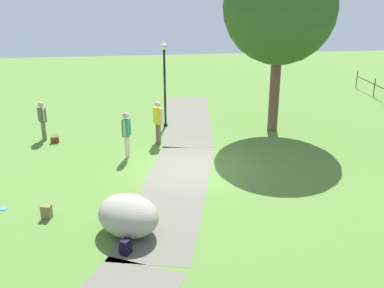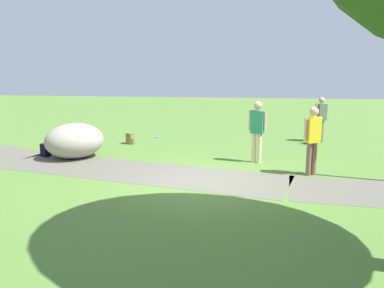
# 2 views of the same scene
# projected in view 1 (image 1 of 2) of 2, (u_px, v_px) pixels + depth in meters

# --- Properties ---
(ground_plane) EXTENTS (48.00, 48.00, 0.00)m
(ground_plane) POSITION_uv_depth(u_px,v_px,m) (189.00, 168.00, 16.79)
(ground_plane) COLOR #537A33
(footpath_segment_near) EXTENTS (8.18, 2.95, 0.01)m
(footpath_segment_near) POSITION_uv_depth(u_px,v_px,m) (188.00, 118.00, 22.45)
(footpath_segment_near) COLOR #625F52
(footpath_segment_near) RESTS_ON ground
(footpath_segment_mid) EXTENTS (8.28, 3.97, 0.01)m
(footpath_segment_mid) POSITION_uv_depth(u_px,v_px,m) (173.00, 192.00, 14.99)
(footpath_segment_mid) COLOR #625F52
(footpath_segment_mid) RESTS_ON ground
(large_shade_tree) EXTENTS (4.69, 4.69, 7.66)m
(large_shade_tree) POSITION_uv_depth(u_px,v_px,m) (280.00, 8.00, 18.91)
(large_shade_tree) COLOR brown
(large_shade_tree) RESTS_ON ground
(lamp_post) EXTENTS (0.28, 0.28, 3.76)m
(lamp_post) POSITION_uv_depth(u_px,v_px,m) (165.00, 76.00, 20.51)
(lamp_post) COLOR black
(lamp_post) RESTS_ON ground
(lawn_boulder) EXTENTS (2.32, 2.29, 1.07)m
(lawn_boulder) POSITION_uv_depth(u_px,v_px,m) (128.00, 215.00, 12.47)
(lawn_boulder) COLOR #9D9887
(lawn_boulder) RESTS_ON ground
(woman_with_handbag) EXTENTS (0.46, 0.39, 1.64)m
(woman_with_handbag) POSITION_uv_depth(u_px,v_px,m) (42.00, 118.00, 19.30)
(woman_with_handbag) COLOR #666B56
(woman_with_handbag) RESTS_ON ground
(man_near_boulder) EXTENTS (0.50, 0.34, 1.79)m
(man_near_boulder) POSITION_uv_depth(u_px,v_px,m) (126.00, 131.00, 17.41)
(man_near_boulder) COLOR beige
(man_near_boulder) RESTS_ON ground
(passerby_on_path) EXTENTS (0.47, 0.37, 1.79)m
(passerby_on_path) POSITION_uv_depth(u_px,v_px,m) (158.00, 119.00, 18.83)
(passerby_on_path) COLOR brown
(passerby_on_path) RESTS_ON ground
(handbag_on_grass) EXTENTS (0.34, 0.34, 0.31)m
(handbag_on_grass) POSITION_uv_depth(u_px,v_px,m) (55.00, 140.00, 19.20)
(handbag_on_grass) COLOR brown
(handbag_on_grass) RESTS_ON ground
(backpack_by_boulder) EXTENTS (0.34, 0.35, 0.40)m
(backpack_by_boulder) POSITION_uv_depth(u_px,v_px,m) (126.00, 247.00, 11.67)
(backpack_by_boulder) COLOR black
(backpack_by_boulder) RESTS_ON ground
(spare_backpack_on_lawn) EXTENTS (0.31, 0.32, 0.40)m
(spare_backpack_on_lawn) POSITION_uv_depth(u_px,v_px,m) (47.00, 212.00, 13.36)
(spare_backpack_on_lawn) COLOR olive
(spare_backpack_on_lawn) RESTS_ON ground
(frisbee_on_grass) EXTENTS (0.23, 0.23, 0.02)m
(frisbee_on_grass) POSITION_uv_depth(u_px,v_px,m) (3.00, 209.00, 13.92)
(frisbee_on_grass) COLOR #3F91D8
(frisbee_on_grass) RESTS_ON ground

